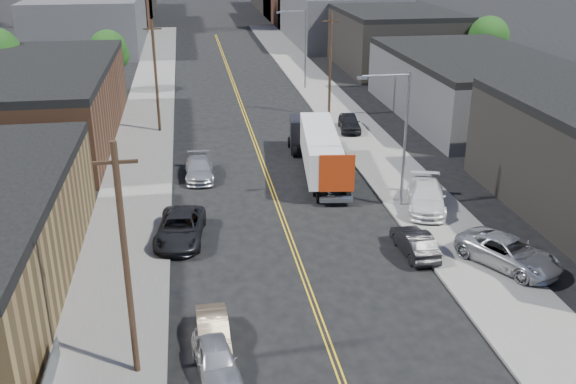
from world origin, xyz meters
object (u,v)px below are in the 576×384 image
object	(u,v)px
car_left_d	(199,169)
car_right_lot_c	(349,122)
semi_truck	(316,146)
car_left_c	(180,228)
car_left_a	(216,358)
car_right_oncoming	(415,243)
car_right_lot_b	(426,197)
car_left_b	(213,332)
car_right_lot_a	(509,252)

from	to	relation	value
car_left_d	car_right_lot_c	size ratio (longest dim) A/B	1.11
semi_truck	car_left_c	size ratio (longest dim) A/B	2.46
car_left_a	car_right_oncoming	size ratio (longest dim) A/B	0.94
car_right_lot_b	car_right_lot_c	world-z (taller)	car_right_lot_b
car_left_a	car_left_b	bearing A→B (deg)	82.42
semi_truck	car_right_lot_a	bearing A→B (deg)	-59.50
semi_truck	car_right_oncoming	distance (m)	14.42
car_left_c	car_right_lot_c	xyz separation A→B (m)	(15.22, 20.07, 0.12)
semi_truck	car_left_c	xyz separation A→B (m)	(-10.18, -10.26, -1.25)
semi_truck	car_right_lot_c	world-z (taller)	semi_truck
semi_truck	car_left_b	size ratio (longest dim) A/B	3.60
car_right_lot_b	car_right_oncoming	bearing A→B (deg)	-98.39
car_left_a	car_left_b	xyz separation A→B (m)	(0.00, 1.99, -0.05)
car_left_b	car_left_d	bearing A→B (deg)	88.32
car_right_lot_c	car_left_b	bearing A→B (deg)	-106.88
car_left_a	car_right_lot_b	bearing A→B (deg)	37.82
car_left_b	car_right_oncoming	bearing A→B (deg)	28.82
car_left_a	car_right_lot_a	bearing A→B (deg)	14.40
car_left_d	car_right_lot_c	distance (m)	16.90
car_right_oncoming	car_right_lot_c	bearing A→B (deg)	-96.85
car_left_a	car_left_c	bearing A→B (deg)	88.74
car_left_b	car_right_lot_a	size ratio (longest dim) A/B	0.68
car_right_lot_b	car_left_b	bearing A→B (deg)	-121.36
car_right_lot_a	car_left_d	bearing A→B (deg)	104.84
car_right_lot_b	car_right_lot_c	xyz separation A→B (m)	(-0.56, 18.13, -0.07)
car_left_a	car_left_c	size ratio (longest dim) A/B	0.71
car_left_a	car_right_lot_b	size ratio (longest dim) A/B	0.71
car_left_a	car_right_lot_a	size ratio (longest dim) A/B	0.71
car_right_lot_c	car_right_lot_a	bearing A→B (deg)	-77.92
car_left_c	car_right_lot_b	bearing A→B (deg)	13.92
car_left_d	car_right_oncoming	bearing A→B (deg)	-50.19
car_right_lot_a	car_right_lot_b	world-z (taller)	car_right_lot_b
car_right_lot_a	car_right_lot_c	xyz separation A→B (m)	(-2.18, 26.26, -0.03)
car_left_a	car_left_d	distance (m)	23.00
semi_truck	car_left_c	distance (m)	14.51
car_left_b	car_right_lot_b	xyz separation A→B (m)	(14.39, 12.60, 0.34)
semi_truck	car_right_oncoming	world-z (taller)	semi_truck
car_left_b	car_right_lot_c	distance (m)	33.70
car_left_a	car_left_d	size ratio (longest dim) A/B	0.81
car_left_a	car_left_b	distance (m)	1.99
semi_truck	car_right_lot_a	xyz separation A→B (m)	(7.22, -16.45, -1.09)
semi_truck	car_left_b	distance (m)	22.72
car_right_lot_a	car_right_lot_b	bearing A→B (deg)	71.99
car_left_b	semi_truck	bearing A→B (deg)	65.54
semi_truck	car_left_a	xyz separation A→B (m)	(-8.78, -22.90, -1.35)
semi_truck	car_right_lot_b	bearing A→B (deg)	-49.18
car_left_d	car_right_oncoming	xyz separation A→B (m)	(11.60, -14.17, -0.01)
car_left_d	car_left_a	bearing A→B (deg)	-89.49
car_right_lot_b	car_right_lot_c	distance (m)	18.14
car_left_a	car_left_b	size ratio (longest dim) A/B	1.05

